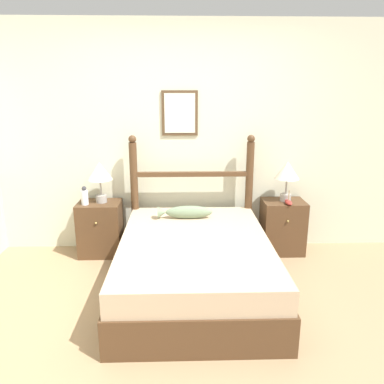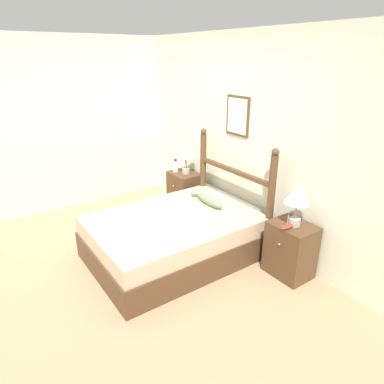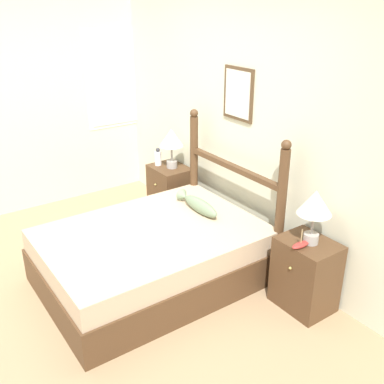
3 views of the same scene
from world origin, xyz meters
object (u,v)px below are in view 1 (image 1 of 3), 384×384
Objects in this scene: bed at (195,265)px; bottle at (85,196)px; nightstand_left at (101,228)px; fish_pillow at (185,212)px; nightstand_right at (282,226)px; table_lamp_left at (100,173)px; table_lamp_right at (287,172)px; model_boat at (288,202)px.

bed is 1.47m from bottle.
nightstand_left is 1.07× the size of fish_pillow.
bed is 3.13× the size of nightstand_right.
table_lamp_left reaches higher than bottle.
table_lamp_left is at bearing 179.64° from nightstand_right.
bottle is (-2.21, -0.07, -0.24)m from table_lamp_right.
nightstand_left is 1.00× the size of nightstand_right.
nightstand_right is 3.38× the size of model_boat.
nightstand_left is 3.38× the size of model_boat.
bed is 1.34m from nightstand_left.
fish_pillow is (0.92, -0.30, -0.35)m from table_lamp_left.
table_lamp_left is 0.79× the size of fish_pillow.
model_boat is (0.00, -0.12, -0.31)m from table_lamp_right.
bed is 1.34m from nightstand_right.
bed is at bearing -40.54° from table_lamp_left.
table_lamp_right reaches higher than bed.
model_boat is at bearing -88.95° from table_lamp_right.
nightstand_left reaches higher than bed.
table_lamp_right is (1.05, 0.84, 0.68)m from bed.
nightstand_right is (2.07, 0.00, 0.00)m from nightstand_left.
table_lamp_left is at bearing 162.03° from fish_pillow.
nightstand_left is 0.42m from bottle.
nightstand_left is at bearing 163.26° from fish_pillow.
nightstand_right is (1.03, 0.85, 0.05)m from bed.
nightstand_left is 1.03m from fish_pillow.
fish_pillow is at bearing 98.41° from bed.
nightstand_right is at bearing 0.00° from nightstand_left.
fish_pillow is at bearing -165.63° from nightstand_right.
model_boat is (0.01, -0.12, 0.33)m from nightstand_right.
table_lamp_right reaches higher than model_boat.
bed is at bearing -145.17° from model_boat.
fish_pillow is (0.95, -0.29, 0.28)m from nightstand_left.
bottle reaches higher than nightstand_right.
table_lamp_left is at bearing 139.46° from bed.
table_lamp_left is 1.03m from fish_pillow.
nightstand_right is 1.35× the size of table_lamp_left.
table_lamp_left is at bearing 179.59° from table_lamp_right.
nightstand_left is 2.07m from nightstand_right.
table_lamp_right is 0.79× the size of fish_pillow.
fish_pillow is (-1.12, -0.29, 0.28)m from nightstand_right.
bottle is 2.21m from model_boat.
model_boat is at bearing 8.50° from fish_pillow.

